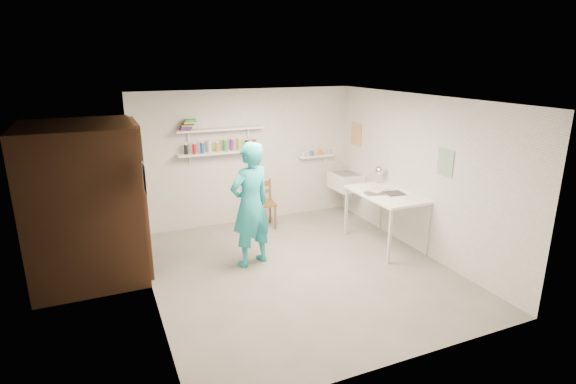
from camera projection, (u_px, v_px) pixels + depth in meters
name	position (u px, v px, depth m)	size (l,w,h in m)	color
floor	(299.00, 270.00, 6.42)	(4.00, 4.50, 0.02)	slate
ceiling	(300.00, 98.00, 5.73)	(4.00, 4.50, 0.02)	silver
wall_back	(247.00, 157.00, 8.06)	(4.00, 0.02, 2.40)	silver
wall_front	(404.00, 253.00, 4.09)	(4.00, 0.02, 2.40)	silver
wall_left	(146.00, 208.00, 5.31)	(0.02, 4.50, 2.40)	silver
wall_right	(419.00, 174.00, 6.85)	(0.02, 4.50, 2.40)	silver
doorway_recess	(140.00, 199.00, 6.30)	(0.02, 0.90, 2.00)	black
corridor_box	(84.00, 202.00, 6.01)	(1.40, 1.50, 2.10)	brown
door_lintel	(134.00, 125.00, 6.00)	(0.06, 1.05, 0.10)	brown
door_jamb_near	(145.00, 210.00, 5.86)	(0.06, 0.10, 2.00)	brown
door_jamb_far	(138.00, 190.00, 6.74)	(0.06, 0.10, 2.00)	brown
shelf_lower	(221.00, 152.00, 7.72)	(1.50, 0.22, 0.03)	white
shelf_upper	(220.00, 129.00, 7.60)	(1.50, 0.22, 0.03)	white
ledge_shelf	(316.00, 156.00, 8.52)	(0.70, 0.14, 0.03)	white
poster_left	(145.00, 178.00, 5.26)	(0.01, 0.28, 0.36)	#334C7F
poster_right_a	(356.00, 134.00, 8.32)	(0.01, 0.34, 0.42)	#995933
poster_right_b	(445.00, 163.00, 6.27)	(0.01, 0.30, 0.38)	#3F724C
belfast_sink	(346.00, 181.00, 8.38)	(0.48, 0.60, 0.30)	white
man	(251.00, 205.00, 6.36)	(0.66, 0.43, 1.81)	teal
wall_clock	(250.00, 180.00, 6.48)	(0.33, 0.33, 0.04)	beige
wooden_chair	(263.00, 204.00, 7.92)	(0.41, 0.39, 0.88)	brown
work_table	(385.00, 219.00, 7.17)	(0.79, 1.31, 0.87)	white
desk_lamp	(380.00, 171.00, 7.52)	(0.16, 0.16, 0.16)	silver
spray_cans	(221.00, 147.00, 7.69)	(1.32, 0.06, 0.17)	black
book_stack	(187.00, 125.00, 7.36)	(0.28, 0.14, 0.17)	red
ledge_pots	(316.00, 153.00, 8.51)	(0.48, 0.07, 0.09)	silver
papers	(387.00, 192.00, 7.04)	(0.30, 0.22, 0.02)	silver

